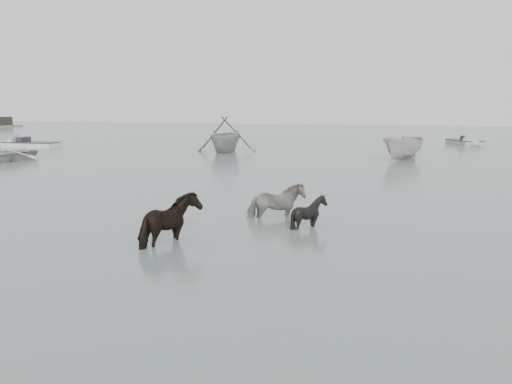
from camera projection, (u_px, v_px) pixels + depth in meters
ground at (227, 241)px, 14.12m from camera, size 140.00×140.00×0.00m
pony_pinto at (276, 194)px, 16.85m from camera, size 1.83×1.46×1.41m
pony_dark at (171, 213)px, 13.80m from camera, size 1.50×1.68×1.51m
pony_black at (309, 207)px, 15.62m from camera, size 1.15×1.06×1.12m
rowboat_trail at (226, 133)px, 38.53m from camera, size 4.88×5.43×2.54m
boat_small at (404, 147)px, 33.40m from camera, size 2.96×4.26×1.54m
skiff_outer at (31, 142)px, 42.44m from camera, size 5.64×1.74×0.75m
skiff_mid at (465, 140)px, 44.72m from camera, size 3.31×4.84×0.75m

